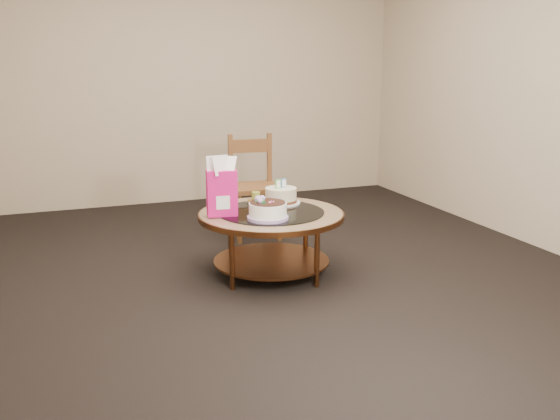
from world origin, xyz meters
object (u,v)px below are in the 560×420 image
object	(u,v)px
cream_cake	(281,196)
gift_bag	(222,187)
coffee_table	(271,223)
decorated_cake	(268,211)
dining_chair	(254,186)

from	to	relation	value
cream_cake	gift_bag	bearing A→B (deg)	-177.87
coffee_table	decorated_cake	world-z (taller)	decorated_cake
decorated_cake	dining_chair	size ratio (longest dim) A/B	0.32
gift_bag	coffee_table	bearing A→B (deg)	5.00
coffee_table	dining_chair	bearing A→B (deg)	78.96
cream_cake	decorated_cake	bearing A→B (deg)	-140.21
gift_bag	dining_chair	size ratio (longest dim) A/B	0.47
gift_bag	dining_chair	xyz separation A→B (m)	(0.54, 0.96, -0.22)
decorated_cake	cream_cake	xyz separation A→B (m)	(0.24, 0.39, 0.00)
decorated_cake	gift_bag	size ratio (longest dim) A/B	0.68
coffee_table	dining_chair	size ratio (longest dim) A/B	1.18
decorated_cake	dining_chair	distance (m)	1.20
decorated_cake	dining_chair	world-z (taller)	dining_chair
coffee_table	gift_bag	xyz separation A→B (m)	(-0.35, 0.02, 0.28)
coffee_table	gift_bag	distance (m)	0.45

